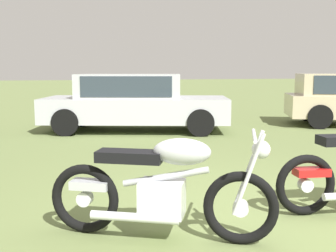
{
  "coord_description": "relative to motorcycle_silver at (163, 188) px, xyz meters",
  "views": [
    {
      "loc": [
        -1.97,
        -3.7,
        1.54
      ],
      "look_at": [
        -0.38,
        2.26,
        0.68
      ],
      "focal_mm": 43.56,
      "sensor_mm": 36.0,
      "label": 1
    }
  ],
  "objects": [
    {
      "name": "ground_plane",
      "position": [
        1.1,
        0.24,
        -0.48
      ],
      "size": [
        120.0,
        120.0,
        0.0
      ],
      "primitive_type": "plane",
      "color": "olive"
    },
    {
      "name": "motorcycle_silver",
      "position": [
        0.0,
        0.0,
        0.0
      ],
      "size": [
        1.94,
        1.14,
        1.02
      ],
      "rotation": [
        0.0,
        0.0,
        -0.44
      ],
      "color": "black",
      "rests_on": "ground"
    },
    {
      "name": "car_silver",
      "position": [
        0.92,
        6.63,
        0.32
      ],
      "size": [
        4.86,
        2.93,
        1.43
      ],
      "rotation": [
        0.0,
        0.0,
        -0.28
      ],
      "color": "#B2B5BA",
      "rests_on": "ground"
    }
  ]
}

